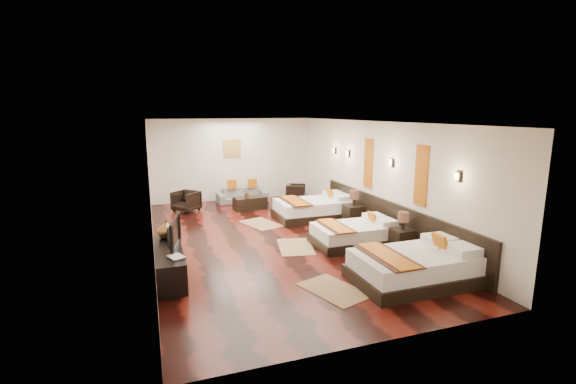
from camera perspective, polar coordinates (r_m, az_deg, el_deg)
name	(u,v)px	position (r m, az deg, el deg)	size (l,w,h in m)	color
floor	(273,239)	(9.88, -2.11, -6.61)	(5.50, 9.50, 0.01)	black
ceiling	(272,122)	(9.41, -2.24, 9.84)	(5.50, 9.50, 0.01)	white
back_wall	(232,160)	(14.11, -7.85, 4.54)	(5.50, 0.01, 2.80)	silver
left_wall	(150,189)	(9.14, -18.89, 0.35)	(0.01, 9.50, 2.80)	silver
right_wall	(375,176)	(10.67, 12.11, 2.21)	(0.01, 9.50, 2.80)	silver
headboard_panel	(389,219)	(10.18, 14.02, -3.78)	(0.08, 6.60, 0.90)	black
bed_near	(416,267)	(7.77, 17.56, -9.99)	(2.23, 1.40, 0.85)	black
bed_mid	(355,234)	(9.56, 9.49, -5.83)	(1.92, 1.20, 0.73)	black
bed_far	(315,209)	(11.68, 3.77, -2.35)	(2.20, 1.38, 0.84)	black
nightstand_a	(402,237)	(9.32, 15.80, -6.17)	(0.45, 0.45, 0.89)	black
nightstand_b	(354,213)	(11.14, 9.24, -2.89)	(0.48, 0.48, 0.96)	black
jute_mat_near	(334,290)	(7.24, 6.50, -13.55)	(0.75, 1.20, 0.01)	#92704A
jute_mat_mid	(295,247)	(9.30, 1.06, -7.73)	(0.75, 1.20, 0.01)	#92704A
jute_mat_far	(261,224)	(11.17, -3.79, -4.48)	(0.75, 1.20, 0.01)	#92704A
tv_console	(169,264)	(7.89, -16.39, -9.69)	(0.50, 1.80, 0.55)	black
tv	(170,233)	(7.84, -16.30, -5.59)	(0.95, 0.13, 0.55)	black
book	(170,259)	(7.30, -16.30, -9.00)	(0.23, 0.31, 0.03)	black
figurine	(166,229)	(8.45, -16.84, -5.00)	(0.36, 0.36, 0.38)	brown
sofa	(242,195)	(13.77, -6.44, -0.45)	(1.70, 0.66, 0.50)	slate
armchair_left	(186,201)	(12.85, -14.18, -1.27)	(0.68, 0.70, 0.64)	black
armchair_right	(296,192)	(13.93, 1.13, -0.07)	(0.62, 0.64, 0.58)	black
coffee_table	(250,203)	(12.78, -5.38, -1.57)	(1.00, 0.50, 0.40)	black
table_plant	(247,193)	(12.66, -5.83, -0.16)	(0.24, 0.21, 0.27)	#1F531B
orange_panel_a	(421,176)	(9.06, 18.28, 2.22)	(0.04, 0.40, 1.30)	#D86014
orange_panel_b	(368,163)	(10.87, 11.26, 4.01)	(0.04, 0.40, 1.30)	#D86014
sconce_near	(458,176)	(8.19, 22.85, 2.05)	(0.07, 0.12, 0.18)	black
sconce_mid	(391,162)	(9.91, 14.38, 4.06)	(0.07, 0.12, 0.18)	black
sconce_far	(348,153)	(11.80, 8.48, 5.40)	(0.07, 0.12, 0.18)	black
sconce_lounge	(335,151)	(12.60, 6.59, 5.82)	(0.07, 0.12, 0.18)	black
gold_artwork	(232,148)	(14.05, -7.88, 6.15)	(0.60, 0.04, 0.60)	#AD873F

